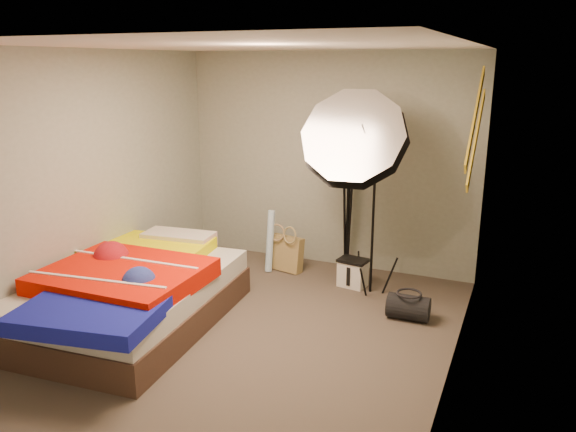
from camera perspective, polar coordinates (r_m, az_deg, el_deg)
The scene contains 15 objects.
floor at distance 5.25m, azimuth -3.69°, elevation -11.56°, with size 4.00×4.00×0.00m, color #50463A.
ceiling at distance 4.68m, azimuth -4.24°, elevation 16.88°, with size 4.00×4.00×0.00m, color silver.
wall_back at distance 6.61m, azimuth 4.07°, elevation 5.56°, with size 3.50×3.50×0.00m, color #99A091.
wall_front at distance 3.25m, azimuth -20.44°, elevation -5.90°, with size 3.50×3.50×0.00m, color #99A091.
wall_left at distance 5.81m, azimuth -19.49°, elevation 3.35°, with size 4.00×4.00×0.00m, color #99A091.
wall_right at distance 4.32m, azimuth 17.17°, elevation -0.43°, with size 4.00×4.00×0.00m, color #99A091.
tote_bag at distance 6.59m, azimuth -0.17°, elevation -3.82°, with size 0.41×0.12×0.41m, color tan.
wrapping_roll at distance 6.55m, azimuth -1.85°, elevation -2.54°, with size 0.08×0.08×0.72m, color #69A9DA.
camera_case at distance 6.19m, azimuth 6.59°, elevation -5.84°, with size 0.29×0.21×0.29m, color white.
duffel_bag at distance 5.53m, azimuth 12.13°, elevation -9.05°, with size 0.24×0.24×0.39m, color black.
wall_stripe_upper at distance 4.78m, azimuth 18.47°, elevation 9.52°, with size 0.02×1.10×0.10m, color gold.
wall_stripe_lower at distance 5.05m, azimuth 18.56°, elevation 7.50°, with size 0.02×1.10×0.10m, color gold.
bed at distance 5.44m, azimuth -15.65°, elevation -7.48°, with size 1.72×2.41×0.63m.
photo_umbrella at distance 5.61m, azimuth 6.84°, elevation 7.49°, with size 1.29×0.93×2.25m.
camera_tripod at distance 6.52m, azimuth 6.08°, elevation 0.03°, with size 0.08×0.08×1.14m.
Camera 1 is at (2.16, -4.15, 2.38)m, focal length 35.00 mm.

